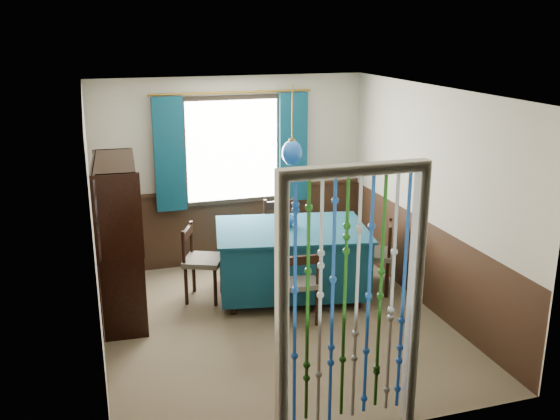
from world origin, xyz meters
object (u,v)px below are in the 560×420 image
object	(u,v)px
sideboard	(121,262)
vase_sideboard	(122,223)
chair_left	(201,261)
pendant_lamp	(292,153)
dining_table	(291,257)
bowl_shelf	(124,214)
chair_right	(376,254)
chair_near	(299,283)
vase_table	(286,218)
chair_far	(284,236)

from	to	relation	value
sideboard	vase_sideboard	world-z (taller)	sideboard
sideboard	vase_sideboard	distance (m)	0.45
chair_left	pendant_lamp	world-z (taller)	pendant_lamp
dining_table	bowl_shelf	size ratio (longest dim) A/B	8.75
pendant_lamp	bowl_shelf	bearing A→B (deg)	-176.23
chair_right	dining_table	bearing A→B (deg)	107.73
chair_left	chair_right	xyz separation A→B (m)	(2.06, -0.40, -0.01)
chair_near	vase_table	bearing A→B (deg)	85.33
chair_left	bowl_shelf	xyz separation A→B (m)	(-0.85, -0.35, 0.75)
chair_near	chair_right	xyz separation A→B (m)	(1.17, 0.52, 0.02)
chair_left	chair_near	bearing A→B (deg)	67.99
dining_table	chair_left	size ratio (longest dim) A/B	2.17
chair_near	vase_table	size ratio (longest dim) A/B	4.26
pendant_lamp	chair_far	bearing A→B (deg)	79.53
chair_near	pendant_lamp	distance (m)	1.47
sideboard	bowl_shelf	distance (m)	0.66
chair_near	chair_far	world-z (taller)	chair_far
chair_far	bowl_shelf	world-z (taller)	bowl_shelf
chair_right	vase_sideboard	bearing A→B (deg)	106.73
chair_far	chair_left	xyz separation A→B (m)	(-1.17, -0.46, -0.04)
chair_near	chair_right	distance (m)	1.28
dining_table	chair_near	size ratio (longest dim) A/B	2.29
chair_right	chair_far	bearing A→B (deg)	73.67
vase_sideboard	chair_near	bearing A→B (deg)	-31.48
dining_table	chair_far	world-z (taller)	chair_far
dining_table	bowl_shelf	distance (m)	2.03
chair_far	chair_right	xyz separation A→B (m)	(0.90, -0.86, -0.05)
chair_near	vase_table	xyz separation A→B (m)	(0.11, 0.80, 0.49)
vase_table	chair_near	bearing A→B (deg)	-97.75
chair_near	chair_left	distance (m)	1.28
chair_near	chair_left	world-z (taller)	chair_left
sideboard	vase_sideboard	xyz separation A→B (m)	(0.06, 0.27, 0.36)
dining_table	vase_sideboard	distance (m)	1.99
chair_near	pendant_lamp	xyz separation A→B (m)	(0.15, 0.69, 1.29)
dining_table	vase_table	size ratio (longest dim) A/B	9.74
bowl_shelf	vase_table	bearing A→B (deg)	7.10
dining_table	sideboard	size ratio (longest dim) A/B	1.11
chair_left	chair_right	size ratio (longest dim) A/B	1.02
chair_left	dining_table	bearing A→B (deg)	101.60
chair_near	vase_sideboard	bearing A→B (deg)	151.60
sideboard	pendant_lamp	distance (m)	2.26
dining_table	chair_right	distance (m)	1.04
vase_sideboard	vase_table	bearing A→B (deg)	-8.25
chair_near	dining_table	bearing A→B (deg)	81.25
chair_right	vase_table	bearing A→B (deg)	102.57
dining_table	bowl_shelf	xyz separation A→B (m)	(-1.89, -0.12, 0.74)
vase_table	vase_sideboard	distance (m)	1.87
dining_table	chair_right	bearing A→B (deg)	1.05
vase_table	vase_sideboard	xyz separation A→B (m)	(-1.85, 0.27, 0.03)
vase_table	pendant_lamp	bearing A→B (deg)	-71.13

